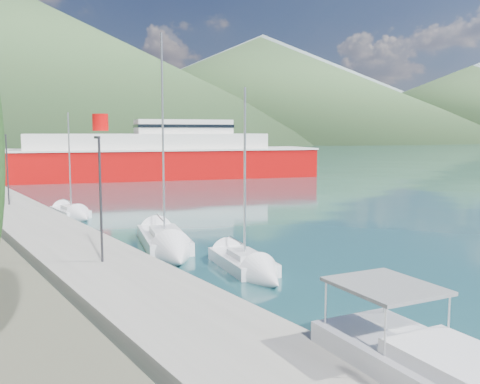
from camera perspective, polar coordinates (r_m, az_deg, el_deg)
quay at (r=39.90m, az=-20.73°, el=-3.60°), size 5.00×88.00×0.80m
hills_far at (r=653.94m, az=-19.58°, el=12.24°), size 1480.00×900.00×180.00m
hills_near at (r=404.06m, az=-16.72°, el=12.14°), size 1010.00×520.00×115.00m
lamp_posts at (r=27.06m, az=-15.14°, el=-0.11°), size 0.15×47.32×6.06m
sailboat_near at (r=26.60m, az=1.60°, el=-8.34°), size 3.50×7.31×10.10m
sailboat_mid at (r=31.56m, az=-7.53°, el=-5.94°), size 5.17×9.97×13.89m
sailboat_far at (r=45.95m, az=-17.06°, el=-2.35°), size 2.32×6.52×9.46m
ferry at (r=82.63m, az=-9.50°, el=3.60°), size 52.52×24.41×10.23m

